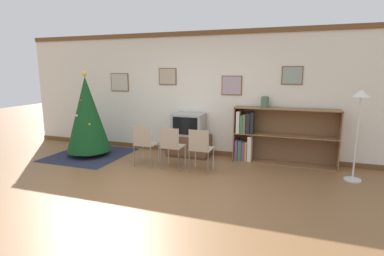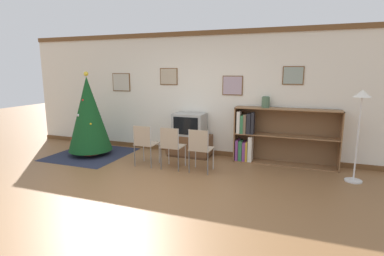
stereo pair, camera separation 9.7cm
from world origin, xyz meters
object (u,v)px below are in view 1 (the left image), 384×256
object	(u,v)px
folding_chair_left	(144,143)
bookshelf	(267,137)
tv_console	(189,145)
television	(189,124)
christmas_tree	(87,114)
standing_lamp	(360,112)
folding_chair_center	(171,145)
vase	(265,102)
folding_chair_right	(200,148)

from	to	relation	value
folding_chair_left	bookshelf	world-z (taller)	bookshelf
tv_console	folding_chair_left	size ratio (longest dim) A/B	1.15
tv_console	television	bearing A→B (deg)	-90.00
christmas_tree	standing_lamp	distance (m)	5.32
television	standing_lamp	distance (m)	3.26
folding_chair_center	vase	distance (m)	2.08
folding_chair_left	folding_chair_center	world-z (taller)	same
folding_chair_left	folding_chair_center	bearing A→B (deg)	0.00
christmas_tree	television	world-z (taller)	christmas_tree
folding_chair_left	standing_lamp	world-z (taller)	standing_lamp
folding_chair_left	folding_chair_right	world-z (taller)	same
christmas_tree	television	bearing A→B (deg)	17.40
folding_chair_center	folding_chair_left	bearing A→B (deg)	180.00
bookshelf	folding_chair_center	bearing A→B (deg)	-147.46
folding_chair_left	television	bearing A→B (deg)	59.51
tv_console	vase	distance (m)	1.89
vase	folding_chair_center	bearing A→B (deg)	-145.50
christmas_tree	vase	bearing A→B (deg)	11.95
christmas_tree	television	distance (m)	2.24
tv_console	bookshelf	xyz separation A→B (m)	(1.66, 0.09, 0.30)
folding_chair_center	bookshelf	size ratio (longest dim) A/B	0.41
christmas_tree	folding_chair_right	bearing A→B (deg)	-6.50
bookshelf	standing_lamp	xyz separation A→B (m)	(1.52, -0.59, 0.66)
folding_chair_center	bookshelf	world-z (taller)	bookshelf
television	standing_lamp	xyz separation A→B (m)	(3.19, -0.51, 0.48)
christmas_tree	standing_lamp	size ratio (longest dim) A/B	1.18
folding_chair_right	standing_lamp	size ratio (longest dim) A/B	0.53
television	folding_chair_center	size ratio (longest dim) A/B	0.82
folding_chair_right	vase	xyz separation A→B (m)	(1.02, 1.09, 0.78)
christmas_tree	folding_chair_right	size ratio (longest dim) A/B	2.24
television	folding_chair_center	bearing A→B (deg)	-90.00
bookshelf	standing_lamp	world-z (taller)	standing_lamp
christmas_tree	folding_chair_right	distance (m)	2.75
vase	standing_lamp	xyz separation A→B (m)	(1.59, -0.63, -0.05)
bookshelf	vase	bearing A→B (deg)	154.57
folding_chair_right	vase	size ratio (longest dim) A/B	3.64
folding_chair_left	standing_lamp	bearing A→B (deg)	7.09
tv_console	television	size ratio (longest dim) A/B	1.41
folding_chair_right	standing_lamp	bearing A→B (deg)	10.14
folding_chair_center	bookshelf	distance (m)	1.97
tv_console	folding_chair_right	xyz separation A→B (m)	(0.57, -0.98, 0.23)
television	bookshelf	size ratio (longest dim) A/B	0.33
folding_chair_right	standing_lamp	distance (m)	2.75
folding_chair_right	bookshelf	size ratio (longest dim) A/B	0.41
folding_chair_left	bookshelf	distance (m)	2.48
folding_chair_center	vase	xyz separation A→B (m)	(1.59, 1.09, 0.78)
bookshelf	vase	size ratio (longest dim) A/B	8.93
tv_console	folding_chair_center	size ratio (longest dim) A/B	1.15
folding_chair_right	bookshelf	xyz separation A→B (m)	(1.09, 1.06, 0.06)
folding_chair_right	standing_lamp	xyz separation A→B (m)	(2.61, 0.47, 0.72)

